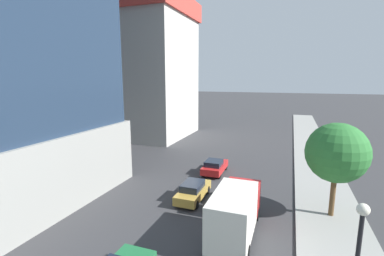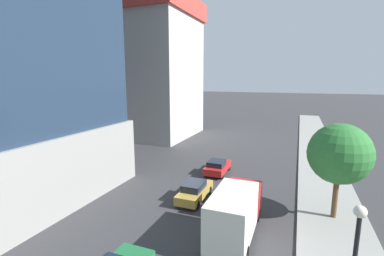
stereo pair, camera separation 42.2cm
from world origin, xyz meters
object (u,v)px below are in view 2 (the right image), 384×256
Objects in this scene: construction_building at (152,62)px; car_red at (217,167)px; box_truck at (235,211)px; street_tree at (339,154)px; car_gold at (195,191)px; street_lamp at (355,254)px.

construction_building is 25.24m from car_red.
street_tree is at bearing 39.28° from box_truck.
box_truck is (4.31, -4.21, 1.05)m from car_gold.
box_truck is (20.51, -26.17, -10.86)m from construction_building.
street_tree is 12.59m from car_red.
car_gold is 6.12m from box_truck.
box_truck is (-5.41, 5.28, -1.93)m from street_lamp.
street_lamp is at bearing -58.99° from car_red.
box_truck is at bearing -140.72° from street_tree.
street_lamp reaches higher than car_gold.
construction_building reaches higher than box_truck.
box_truck is (4.31, -10.90, 1.05)m from car_red.
car_red is (16.20, -15.27, -11.91)m from construction_building.
box_truck is at bearing -44.34° from car_gold.
street_lamp is 10.26m from street_tree.
box_truck reaches higher than car_gold.
construction_building is 7.57× the size of car_red.
street_tree is 8.31m from box_truck.
street_lamp is 1.21× the size of car_gold.
street_tree reaches higher than car_gold.
street_lamp is 0.81× the size of street_tree.
street_tree is at bearing 86.65° from street_lamp.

